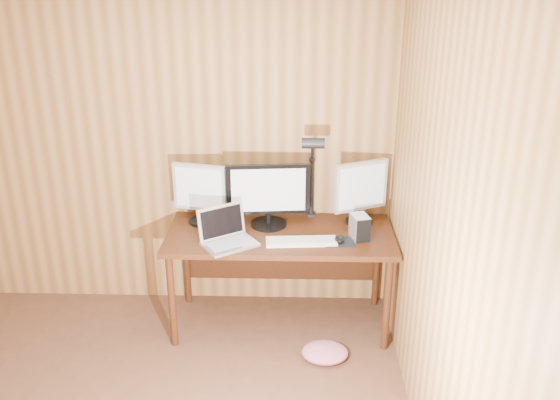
{
  "coord_description": "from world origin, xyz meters",
  "views": [
    {
      "loc": [
        1.04,
        -2.16,
        2.54
      ],
      "look_at": [
        0.93,
        1.58,
        1.02
      ],
      "focal_mm": 38.0,
      "sensor_mm": 36.0,
      "label": 1
    }
  ],
  "objects_px": {
    "monitor_center": "(268,194)",
    "desk": "(280,244)",
    "monitor_left": "(200,192)",
    "phone": "(298,242)",
    "laptop": "(226,235)",
    "hard_drive": "(360,227)",
    "keyboard": "(301,241)",
    "mouse": "(340,239)",
    "desk_lamp": "(312,165)",
    "speaker": "(355,217)",
    "monitor_right": "(361,191)"
  },
  "relations": [
    {
      "from": "hard_drive",
      "to": "mouse",
      "type": "bearing_deg",
      "value": -169.87
    },
    {
      "from": "laptop",
      "to": "speaker",
      "type": "relative_size",
      "value": 4.06
    },
    {
      "from": "desk",
      "to": "monitor_left",
      "type": "relative_size",
      "value": 3.58
    },
    {
      "from": "mouse",
      "to": "hard_drive",
      "type": "relative_size",
      "value": 0.62
    },
    {
      "from": "laptop",
      "to": "speaker",
      "type": "bearing_deg",
      "value": -13.25
    },
    {
      "from": "keyboard",
      "to": "mouse",
      "type": "xyz_separation_m",
      "value": [
        0.26,
        0.02,
        0.01
      ]
    },
    {
      "from": "desk",
      "to": "phone",
      "type": "distance_m",
      "value": 0.29
    },
    {
      "from": "monitor_left",
      "to": "phone",
      "type": "distance_m",
      "value": 0.81
    },
    {
      "from": "monitor_left",
      "to": "keyboard",
      "type": "bearing_deg",
      "value": -10.1
    },
    {
      "from": "phone",
      "to": "speaker",
      "type": "bearing_deg",
      "value": 41.85
    },
    {
      "from": "desk",
      "to": "monitor_center",
      "type": "distance_m",
      "value": 0.38
    },
    {
      "from": "phone",
      "to": "desk_lamp",
      "type": "relative_size",
      "value": 0.13
    },
    {
      "from": "monitor_left",
      "to": "laptop",
      "type": "height_order",
      "value": "monitor_left"
    },
    {
      "from": "desk",
      "to": "desk_lamp",
      "type": "distance_m",
      "value": 0.61
    },
    {
      "from": "laptop",
      "to": "keyboard",
      "type": "bearing_deg",
      "value": -31.99
    },
    {
      "from": "phone",
      "to": "desk_lamp",
      "type": "height_order",
      "value": "desk_lamp"
    },
    {
      "from": "laptop",
      "to": "speaker",
      "type": "height_order",
      "value": "laptop"
    },
    {
      "from": "hard_drive",
      "to": "laptop",
      "type": "bearing_deg",
      "value": 171.05
    },
    {
      "from": "desk",
      "to": "mouse",
      "type": "bearing_deg",
      "value": -27.22
    },
    {
      "from": "monitor_center",
      "to": "mouse",
      "type": "height_order",
      "value": "monitor_center"
    },
    {
      "from": "hard_drive",
      "to": "phone",
      "type": "relative_size",
      "value": 1.93
    },
    {
      "from": "monitor_left",
      "to": "keyboard",
      "type": "xyz_separation_m",
      "value": [
        0.73,
        -0.32,
        -0.23
      ]
    },
    {
      "from": "monitor_center",
      "to": "monitor_left",
      "type": "height_order",
      "value": "monitor_center"
    },
    {
      "from": "laptop",
      "to": "desk",
      "type": "bearing_deg",
      "value": 0.35
    },
    {
      "from": "monitor_left",
      "to": "desk_lamp",
      "type": "xyz_separation_m",
      "value": [
        0.81,
        0.06,
        0.19
      ]
    },
    {
      "from": "keyboard",
      "to": "hard_drive",
      "type": "height_order",
      "value": "hard_drive"
    },
    {
      "from": "desk_lamp",
      "to": "phone",
      "type": "bearing_deg",
      "value": -109.34
    },
    {
      "from": "hard_drive",
      "to": "speaker",
      "type": "relative_size",
      "value": 1.65
    },
    {
      "from": "monitor_center",
      "to": "laptop",
      "type": "bearing_deg",
      "value": -138.05
    },
    {
      "from": "mouse",
      "to": "speaker",
      "type": "height_order",
      "value": "speaker"
    },
    {
      "from": "monitor_center",
      "to": "desk",
      "type": "bearing_deg",
      "value": -36.95
    },
    {
      "from": "monitor_right",
      "to": "laptop",
      "type": "distance_m",
      "value": 1.02
    },
    {
      "from": "monitor_right",
      "to": "keyboard",
      "type": "relative_size",
      "value": 0.96
    },
    {
      "from": "laptop",
      "to": "hard_drive",
      "type": "height_order",
      "value": "laptop"
    },
    {
      "from": "monitor_right",
      "to": "laptop",
      "type": "xyz_separation_m",
      "value": [
        -0.93,
        -0.36,
        -0.19
      ]
    },
    {
      "from": "speaker",
      "to": "phone",
      "type": "bearing_deg",
      "value": -141.83
    },
    {
      "from": "monitor_left",
      "to": "speaker",
      "type": "height_order",
      "value": "monitor_left"
    },
    {
      "from": "monitor_center",
      "to": "monitor_right",
      "type": "height_order",
      "value": "monitor_right"
    },
    {
      "from": "monitor_left",
      "to": "hard_drive",
      "type": "xyz_separation_m",
      "value": [
        1.13,
        -0.23,
        -0.16
      ]
    },
    {
      "from": "laptop",
      "to": "hard_drive",
      "type": "bearing_deg",
      "value": -27.43
    },
    {
      "from": "monitor_right",
      "to": "hard_drive",
      "type": "distance_m",
      "value": 0.31
    },
    {
      "from": "monitor_left",
      "to": "mouse",
      "type": "bearing_deg",
      "value": -3.4
    },
    {
      "from": "laptop",
      "to": "keyboard",
      "type": "height_order",
      "value": "laptop"
    },
    {
      "from": "monitor_right",
      "to": "monitor_center",
      "type": "bearing_deg",
      "value": 160.01
    },
    {
      "from": "mouse",
      "to": "monitor_right",
      "type": "bearing_deg",
      "value": 49.79
    },
    {
      "from": "desk",
      "to": "monitor_center",
      "type": "xyz_separation_m",
      "value": [
        -0.09,
        0.05,
        0.36
      ]
    },
    {
      "from": "monitor_right",
      "to": "speaker",
      "type": "xyz_separation_m",
      "value": [
        -0.04,
        -0.03,
        -0.2
      ]
    },
    {
      "from": "monitor_left",
      "to": "laptop",
      "type": "relative_size",
      "value": 1.04
    },
    {
      "from": "keyboard",
      "to": "hard_drive",
      "type": "relative_size",
      "value": 2.79
    },
    {
      "from": "monitor_left",
      "to": "phone",
      "type": "relative_size",
      "value": 4.92
    }
  ]
}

